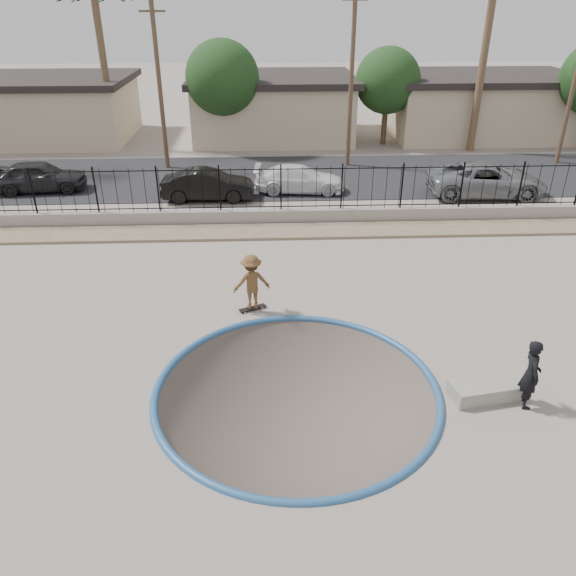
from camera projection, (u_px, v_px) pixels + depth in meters
The scene contains 25 objects.
ground at pixel (280, 232), 25.67m from camera, with size 120.00×120.00×2.20m, color gray.
bowl_pit at pixel (297, 391), 13.66m from camera, with size 6.84×6.84×1.80m, color #4F433C, non-canonical shape.
coping_ring at pixel (297, 391), 13.66m from camera, with size 7.04×7.04×0.20m, color #275281.
rock_strip at pixel (282, 231), 22.65m from camera, with size 42.00×1.60×0.11m, color #988364.
retaining_wall at pixel (281, 216), 23.51m from camera, with size 42.00×0.45×0.60m, color gray.
fence at pixel (281, 188), 22.95m from camera, with size 40.00×0.04×1.80m.
street at pixel (277, 176), 29.56m from camera, with size 90.00×8.00×0.04m, color black.
house_west at pixel (42, 108), 36.46m from camera, with size 11.60×8.60×3.90m.
house_center at pixel (273, 106), 37.05m from camera, with size 10.60×8.60×3.90m.
house_east at pixel (481, 104), 37.60m from camera, with size 12.60×8.60×3.90m.
palm_mid at pixel (99, 30), 32.25m from camera, with size 2.30×2.30×9.30m.
palm_right at pixel (490, 19), 31.05m from camera, with size 2.30×2.30×10.30m.
utility_pole_left at pixel (159, 78), 28.91m from camera, with size 1.70×0.24×9.00m.
utility_pole_mid at pixel (352, 72), 29.19m from camera, with size 1.70×0.24×9.50m.
utility_pole_right at pixel (576, 75), 29.78m from camera, with size 1.70×0.24×9.00m.
street_tree_left at pixel (222, 78), 32.80m from camera, with size 4.32×4.32×6.36m.
street_tree_mid at pixel (388, 81), 34.25m from camera, with size 3.96×3.96×5.83m.
skater at pixel (252, 285), 16.75m from camera, with size 1.11×0.64×1.72m, color brown.
skateboard at pixel (253, 308), 17.13m from camera, with size 0.87×0.55×0.07m.
videographer at pixel (531, 374), 12.81m from camera, with size 0.64×0.42×1.75m, color black.
concrete_ledge at pixel (484, 390), 13.35m from camera, with size 1.60×0.70×0.40m, color gray.
car_a at pixel (39, 176), 26.99m from camera, with size 1.74×4.34×1.48m, color black.
car_b at pixel (208, 185), 25.92m from camera, with size 1.47×4.23×1.39m, color black.
car_c at pixel (299, 179), 26.98m from camera, with size 1.76×4.32×1.25m, color white.
car_d at pixel (487, 180), 26.40m from camera, with size 2.53×5.48×1.52m, color gray.
Camera 1 is at (-0.70, -11.90, 8.58)m, focal length 35.00 mm.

